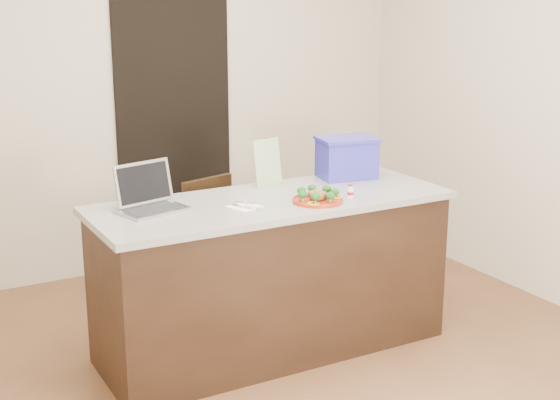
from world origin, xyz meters
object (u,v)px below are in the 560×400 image
island (272,275)px  blue_box (347,157)px  plate (318,200)px  laptop (148,197)px  napkin (244,207)px  yogurt_bottle (350,192)px  chair (214,238)px

island → blue_box: 0.91m
blue_box → island: bearing=-150.7°
plate → laptop: size_ratio=0.72×
napkin → island: bearing=21.0°
island → yogurt_bottle: 0.66m
island → laptop: 0.87m
island → plate: size_ratio=7.27×
island → laptop: size_ratio=5.23×
napkin → laptop: laptop is taller
laptop → chair: (0.63, 0.55, -0.49)m
plate → yogurt_bottle: bearing=-0.8°
plate → chair: size_ratio=0.32×
chair → laptop: bearing=-154.2°
yogurt_bottle → chair: bearing=117.5°
napkin → yogurt_bottle: (0.62, -0.10, 0.03)m
island → napkin: 0.52m
island → blue_box: size_ratio=5.19×
yogurt_bottle → chair: yogurt_bottle is taller
blue_box → chair: blue_box is taller
laptop → chair: size_ratio=0.45×
blue_box → plate: bearing=-128.4°
yogurt_bottle → napkin: bearing=170.6°
laptop → chair: laptop is taller
laptop → blue_box: blue_box is taller
plate → laptop: laptop is taller
plate → laptop: (-0.87, 0.32, 0.06)m
yogurt_bottle → chair: 1.09m
plate → yogurt_bottle: size_ratio=3.83×
napkin → yogurt_bottle: size_ratio=2.02×
yogurt_bottle → plate: bearing=179.2°
plate → blue_box: (0.47, 0.41, 0.12)m
laptop → blue_box: bearing=-10.6°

